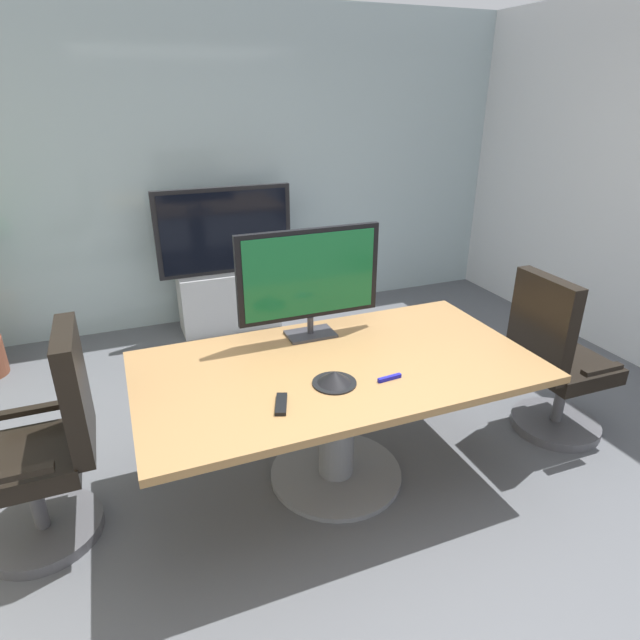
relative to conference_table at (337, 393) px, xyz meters
The scene contains 10 objects.
ground_plane 0.58m from the conference_table, 69.90° to the right, with size 6.63×6.63×0.00m, color #515459.
wall_back_glass_partition 2.79m from the conference_table, 88.89° to the left, with size 5.63×0.10×2.78m, color #9EB2B7.
conference_table is the anchor object (origin of this frame).
office_chair_left 1.46m from the conference_table, behind, with size 0.60×0.57×1.09m.
office_chair_right 1.46m from the conference_table, ahead, with size 0.60×0.57×1.09m.
tv_monitor 0.67m from the conference_table, 91.21° to the left, with size 0.84×0.18×0.64m.
wall_display_unit 2.31m from the conference_table, 92.21° to the left, with size 1.20×0.36×1.31m.
conference_phone 0.30m from the conference_table, 117.91° to the right, with size 0.22×0.22×0.07m.
remote_control 0.52m from the conference_table, 145.60° to the right, with size 0.05×0.17×0.02m, color black.
whiteboard_marker 0.36m from the conference_table, 55.26° to the right, with size 0.13×0.02×0.02m, color #1919A5.
Camera 1 is at (-1.05, -2.10, 2.07)m, focal length 29.44 mm.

